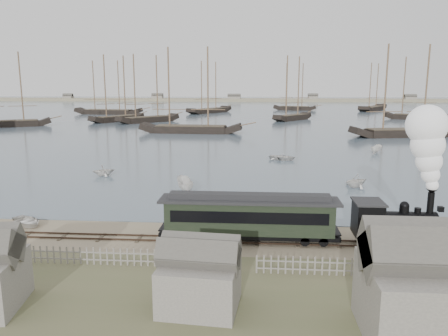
{
  "coord_description": "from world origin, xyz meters",
  "views": [
    {
      "loc": [
        4.9,
        -33.19,
        11.76
      ],
      "look_at": [
        1.71,
        8.84,
        3.5
      ],
      "focal_mm": 35.0,
      "sensor_mm": 36.0,
      "label": 1
    }
  ],
  "objects": [
    {
      "name": "ground",
      "position": [
        0.0,
        0.0,
        0.0
      ],
      "size": [
        600.0,
        600.0,
        0.0
      ],
      "primitive_type": "plane",
      "color": "tan",
      "rests_on": "ground"
    },
    {
      "name": "harbor_water",
      "position": [
        0.0,
        170.0,
        0.03
      ],
      "size": [
        600.0,
        336.0,
        0.06
      ],
      "primitive_type": "cube",
      "color": "#4D5F6E",
      "rests_on": "ground"
    },
    {
      "name": "rail_track",
      "position": [
        0.0,
        -2.0,
        0.04
      ],
      "size": [
        120.0,
        1.8,
        0.16
      ],
      "color": "#3B2B20",
      "rests_on": "ground"
    },
    {
      "name": "picket_fence_west",
      "position": [
        -6.5,
        -7.0,
        0.0
      ],
      "size": [
        19.0,
        0.1,
        1.2
      ],
      "primitive_type": null,
      "color": "slate",
      "rests_on": "ground"
    },
    {
      "name": "picket_fence_east",
      "position": [
        12.5,
        -7.5,
        0.0
      ],
      "size": [
        15.0,
        0.1,
        1.2
      ],
      "primitive_type": null,
      "color": "slate",
      "rests_on": "ground"
    },
    {
      "name": "shed_mid",
      "position": [
        2.0,
        -12.0,
        0.0
      ],
      "size": [
        4.0,
        3.5,
        3.6
      ],
      "primitive_type": null,
      "color": "slate",
      "rests_on": "ground"
    },
    {
      "name": "far_spit",
      "position": [
        0.0,
        250.0,
        0.0
      ],
      "size": [
        500.0,
        20.0,
        1.8
      ],
      "primitive_type": "cube",
      "color": "tan",
      "rests_on": "ground"
    },
    {
      "name": "locomotive",
      "position": [
        16.6,
        -2.0,
        4.56
      ],
      "size": [
        7.94,
        2.96,
        9.9
      ],
      "color": "black",
      "rests_on": "ground"
    },
    {
      "name": "passenger_coach",
      "position": [
        4.39,
        -2.0,
        2.05
      ],
      "size": [
        13.27,
        2.56,
        3.22
      ],
      "color": "black",
      "rests_on": "ground"
    },
    {
      "name": "beached_dinghy",
      "position": [
        -14.22,
        0.43,
        0.36
      ],
      "size": [
        4.03,
        4.27,
        0.72
      ],
      "primitive_type": "imported",
      "rotation": [
        0.0,
        0.0,
        0.96
      ],
      "color": "silver",
      "rests_on": "ground"
    },
    {
      "name": "rowboat_1",
      "position": [
        -14.55,
        20.01,
        0.78
      ],
      "size": [
        3.31,
        3.48,
        1.43
      ],
      "primitive_type": "imported",
      "rotation": [
        0.0,
        0.0,
        2.03
      ],
      "color": "silver",
      "rests_on": "harbor_water"
    },
    {
      "name": "rowboat_2",
      "position": [
        -2.82,
        12.34,
        0.84
      ],
      "size": [
        4.3,
        2.78,
        1.55
      ],
      "primitive_type": "imported",
      "rotation": [
        0.0,
        0.0,
        3.49
      ],
      "color": "silver",
      "rests_on": "harbor_water"
    },
    {
      "name": "rowboat_3",
      "position": [
        8.89,
        33.55,
        0.49
      ],
      "size": [
        4.14,
        4.87,
        0.85
      ],
      "primitive_type": "imported",
      "rotation": [
        0.0,
        0.0,
        1.23
      ],
      "color": "silver",
      "rests_on": "harbor_water"
    },
    {
      "name": "rowboat_4",
      "position": [
        16.22,
        16.11,
        0.85
      ],
      "size": [
        3.77,
        3.91,
        1.58
      ],
      "primitive_type": "imported",
      "rotation": [
        0.0,
        0.0,
        5.26
      ],
      "color": "silver",
      "rests_on": "harbor_water"
    },
    {
      "name": "rowboat_5",
      "position": [
        24.98,
        41.26,
        0.74
      ],
      "size": [
        3.68,
        3.06,
        1.37
      ],
      "primitive_type": "imported",
      "rotation": [
        0.0,
        0.0,
        2.56
      ],
      "color": "silver",
      "rests_on": "harbor_water"
    },
    {
      "name": "schooner_0",
      "position": [
        -61.8,
        79.88,
        10.06
      ],
      "size": [
        20.84,
        13.99,
        20.0
      ],
      "primitive_type": null,
      "rotation": [
        0.0,
        0.0,
        0.48
      ],
      "color": "black",
      "rests_on": "harbor_water"
    },
    {
      "name": "schooner_1",
      "position": [
        -27.79,
        96.16,
        10.06
      ],
      "size": [
        17.24,
        18.02,
        20.0
      ],
      "primitive_type": null,
      "rotation": [
        0.0,
        0.0,
        0.82
      ],
      "color": "black",
      "rests_on": "harbor_water"
    },
    {
      "name": "schooner_2",
      "position": [
        -10.77,
        69.25,
        10.06
      ],
      "size": [
        24.25,
        6.4,
        20.0
      ],
      "primitive_type": null,
      "rotation": [
        0.0,
        0.0,
        -0.04
      ],
      "color": "black",
      "rests_on": "harbor_water"
    },
    {
      "name": "schooner_3",
      "position": [
        16.08,
        106.74,
        10.06
      ],
      "size": [
        13.72,
        16.22,
        20.0
      ],
      "primitive_type": null,
      "rotation": [
        0.0,
        0.0,
        0.92
      ],
      "color": "black",
      "rests_on": "harbor_water"
    },
    {
      "name": "schooner_4",
      "position": [
        37.44,
        65.43,
        10.06
      ],
      "size": [
        24.82,
        10.1,
        20.0
      ],
      "primitive_type": null,
      "rotation": [
        0.0,
        0.0,
        0.19
      ],
      "color": "black",
      "rests_on": "harbor_water"
    },
    {
      "name": "schooner_5",
      "position": [
        55.1,
        111.45,
        10.06
      ],
      "size": [
        17.3,
        12.62,
        20.0
      ],
      "primitive_type": null,
      "rotation": [
        0.0,
        0.0,
        -0.54
      ],
      "color": "black",
      "rests_on": "harbor_water"
    },
    {
      "name": "schooner_6",
      "position": [
        -51.13,
        128.82,
        10.06
      ],
      "size": [
        25.91,
        7.95,
        20.0
      ],
      "primitive_type": null,
      "rotation": [
        0.0,
        0.0,
        -0.08
      ],
      "color": "black",
      "rests_on": "harbor_water"
    },
    {
      "name": "schooner_7",
      "position": [
        -13.8,
        138.84,
        10.06
      ],
      "size": [
        16.93,
        23.12,
        20.0
      ],
      "primitive_type": null,
      "rotation": [
        0.0,
        0.0,
        1.03
      ],
      "color": "black",
      "rests_on": "harbor_water"
    },
    {
      "name": "schooner_8",
      "position": [
        20.94,
        158.22,
        10.06
      ],
      "size": [
        18.5,
        8.35,
        20.0
      ],
      "primitive_type": null,
      "rotation": [
        0.0,
        0.0,
        -0.24
      ],
      "color": "black",
      "rests_on": "harbor_water"
    },
    {
      "name": "schooner_9",
      "position": [
        54.24,
        159.16,
        10.06
      ],
      "size": [
        17.6,
        23.75,
        20.0
      ],
      "primitive_type": null,
      "rotation": [
        0.0,
        0.0,
        1.02
      ],
      "color": "black",
      "rests_on": "harbor_water"
    },
    {
      "name": "schooner_10",
      "position": [
        -37.84,
        97.96,
        10.06
      ],
      "size": [
        13.98,
        18.03,
        20.0
      ],
      "primitive_type": null,
      "rotation": [
        0.0,
        0.0,
        0.99
      ],
      "color": "black",
      "rests_on": "harbor_water"
    }
  ]
}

